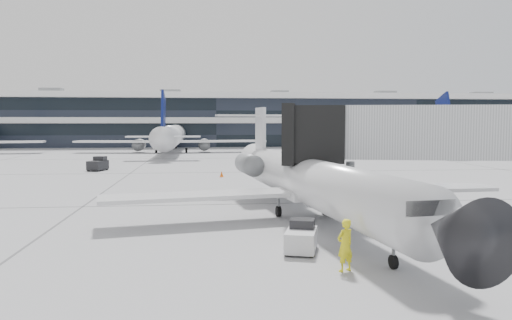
{
  "coord_description": "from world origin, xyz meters",
  "views": [
    {
      "loc": [
        -2.47,
        -31.43,
        5.27
      ],
      "look_at": [
        1.08,
        2.79,
        2.6
      ],
      "focal_mm": 35.0,
      "sensor_mm": 36.0,
      "label": 1
    }
  ],
  "objects": [
    {
      "name": "ground",
      "position": [
        0.0,
        0.0,
        0.0
      ],
      "size": [
        220.0,
        220.0,
        0.0
      ],
      "primitive_type": "plane",
      "color": "gray",
      "rests_on": "ground"
    },
    {
      "name": "terminal",
      "position": [
        0.0,
        82.0,
        5.0
      ],
      "size": [
        170.0,
        22.0,
        10.0
      ],
      "primitive_type": "cube",
      "color": "black",
      "rests_on": "ground"
    },
    {
      "name": "bg_jet_center",
      "position": [
        -8.0,
        55.0,
        0.0
      ],
      "size": [
        32.0,
        40.0,
        9.6
      ],
      "primitive_type": null,
      "color": "white",
      "rests_on": "ground"
    },
    {
      "name": "bg_jet_right",
      "position": [
        32.0,
        55.0,
        0.0
      ],
      "size": [
        32.0,
        40.0,
        9.6
      ],
      "primitive_type": null,
      "color": "white",
      "rests_on": "ground"
    },
    {
      "name": "regional_jet",
      "position": [
        3.07,
        -5.21,
        2.15
      ],
      "size": [
        21.86,
        27.28,
        6.3
      ],
      "rotation": [
        0.0,
        0.0,
        0.12
      ],
      "color": "silver",
      "rests_on": "ground"
    },
    {
      "name": "jet_bridge",
      "position": [
        12.52,
        -6.19,
        4.61
      ],
      "size": [
        19.63,
        7.46,
        6.33
      ],
      "rotation": [
        0.0,
        0.0,
        -0.21
      ],
      "color": "#A4A6A9",
      "rests_on": "ground"
    },
    {
      "name": "ramp_worker",
      "position": [
        2.41,
        -14.65,
        0.94
      ],
      "size": [
        0.81,
        0.71,
        1.87
      ],
      "primitive_type": "imported",
      "rotation": [
        0.0,
        0.0,
        3.62
      ],
      "color": "yellow",
      "rests_on": "ground"
    },
    {
      "name": "baggage_tug",
      "position": [
        1.41,
        -11.84,
        0.56
      ],
      "size": [
        1.69,
        2.22,
        1.25
      ],
      "rotation": [
        0.0,
        0.0,
        -0.3
      ],
      "color": "silver",
      "rests_on": "ground"
    },
    {
      "name": "traffic_cone",
      "position": [
        -0.86,
        15.69,
        0.27
      ],
      "size": [
        0.43,
        0.43,
        0.58
      ],
      "rotation": [
        0.0,
        0.0,
        -0.09
      ],
      "color": "#F45C0C",
      "rests_on": "ground"
    },
    {
      "name": "far_tug",
      "position": [
        -13.85,
        23.36,
        0.67
      ],
      "size": [
        2.04,
        2.67,
        1.5
      ],
      "rotation": [
        0.0,
        0.0,
        -0.31
      ],
      "color": "black",
      "rests_on": "ground"
    }
  ]
}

